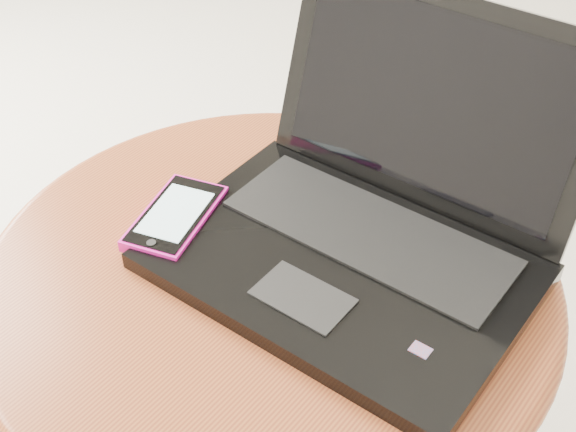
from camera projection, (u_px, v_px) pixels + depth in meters
The scene contains 4 objects.
table at pixel (270, 332), 0.89m from camera, with size 0.62×0.62×0.49m.
laptop at pixel (368, 217), 0.81m from camera, with size 0.38×0.34×0.24m.
phone_black at pixel (211, 223), 0.86m from camera, with size 0.10×0.12×0.01m.
phone_pink at pixel (176, 217), 0.85m from camera, with size 0.10×0.14×0.02m.
Camera 1 is at (0.42, -0.54, 1.06)m, focal length 48.47 mm.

